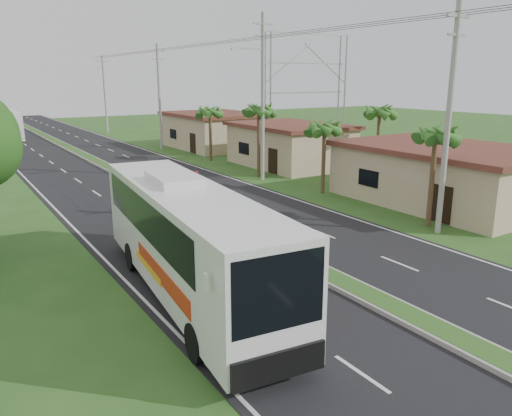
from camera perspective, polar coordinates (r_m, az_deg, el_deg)
ground at (r=19.36m, az=9.05°, el=-8.34°), size 180.00×180.00×0.00m
road_asphalt at (r=36.10m, az=-12.41°, el=2.31°), size 14.00×160.00×0.02m
median_strip at (r=36.08m, az=-12.42°, el=2.46°), size 1.20×160.00×0.18m
lane_edge_left at (r=34.46m, az=-22.88°, el=0.89°), size 0.12×160.00×0.01m
lane_edge_right at (r=38.85m, az=-3.11°, el=3.48°), size 0.12×160.00×0.01m
shop_near at (r=32.83m, az=20.70°, el=3.65°), size 8.60×12.60×3.52m
shop_mid at (r=44.13m, az=3.90°, el=7.25°), size 7.60×10.60×3.67m
shop_far at (r=55.94m, az=-4.73°, el=8.87°), size 8.60×11.60×3.82m
palm_verge_a at (r=26.68m, az=19.87°, el=7.84°), size 2.40×2.40×5.45m
palm_verge_b at (r=33.22m, az=7.85°, el=9.07°), size 2.40×2.40×5.05m
palm_verge_c at (r=38.42m, az=0.31°, el=11.09°), size 2.40×2.40×5.85m
palm_verge_d at (r=46.49m, az=-5.30°, el=10.93°), size 2.40×2.40×5.25m
palm_behind_shop at (r=40.90m, az=13.95°, el=10.61°), size 2.40×2.40×5.65m
utility_pole_a at (r=25.60m, az=21.14°, el=9.58°), size 1.60×0.28×11.00m
utility_pole_b at (r=37.35m, az=0.73°, el=12.73°), size 3.20×0.28×12.00m
utility_pole_c at (r=55.19m, az=-10.99°, el=12.48°), size 1.60×0.28×11.00m
utility_pole_d at (r=74.13m, az=-16.89°, el=12.41°), size 1.60×0.28×10.50m
billboard_lattice at (r=54.99m, az=5.82°, el=13.85°), size 10.18×1.18×12.07m
coach_bus_main at (r=17.36m, az=-7.89°, el=-2.95°), size 4.01×13.11×4.17m
coach_bus_far at (r=71.88m, az=-26.71°, el=8.70°), size 2.76×12.06×3.51m
motorcyclist at (r=30.14m, az=-6.82°, el=1.63°), size 2.04×1.35×2.18m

